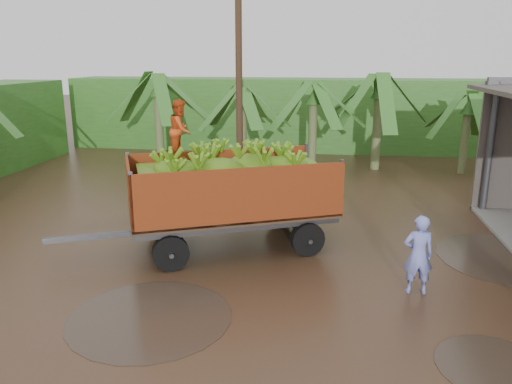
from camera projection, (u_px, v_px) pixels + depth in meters
The scene contains 6 objects.
ground at pixel (304, 277), 10.97m from camera, with size 100.00×100.00×0.00m, color black.
hedge_north at pixel (283, 114), 26.05m from camera, with size 22.00×3.00×3.60m, color #2D661E.
banana_trailer at pixel (230, 190), 12.35m from camera, with size 6.84×4.21×3.73m.
man_blue at pixel (418, 255), 10.06m from camera, with size 0.61×0.40×1.67m, color #7681D7.
utility_pole at pixel (239, 73), 17.57m from camera, with size 1.20×0.24×8.17m.
banana_plants at pixel (188, 137), 17.94m from camera, with size 24.36×18.02×4.09m.
Camera 1 is at (0.42, -10.14, 4.70)m, focal length 35.00 mm.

